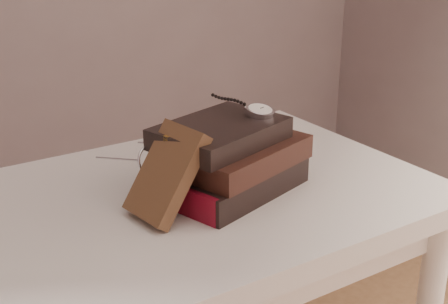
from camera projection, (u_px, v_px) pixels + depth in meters
table at (160, 247)px, 1.13m from camera, size 1.00×0.60×0.75m
book_stack at (229, 159)px, 1.12m from camera, size 0.30×0.24×0.13m
journal at (167, 174)px, 1.02m from camera, size 0.13×0.12×0.15m
pocket_watch at (257, 110)px, 1.13m from camera, size 0.07×0.16×0.02m
eyeglasses at (158, 155)px, 1.10m from camera, size 0.14×0.15×0.05m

